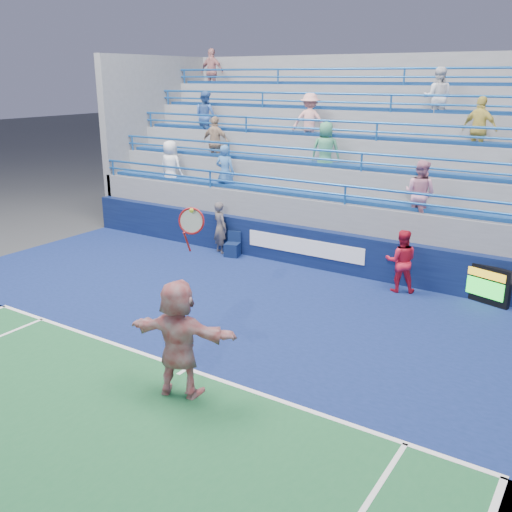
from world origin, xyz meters
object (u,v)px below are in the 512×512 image
Objects in this scene: serve_speed_board at (483,284)px; judge_chair at (233,249)px; ball_girl at (401,261)px; line_judge at (220,228)px; tennis_player at (179,338)px.

serve_speed_board reaches higher than judge_chair.
line_judge is at bearing -24.58° from ball_girl.
serve_speed_board is 0.84× the size of line_judge.
ball_girl is (1.45, 6.65, -0.23)m from tennis_player.
judge_chair is at bearing -177.97° from serve_speed_board.
judge_chair is (-7.01, -0.25, -0.23)m from serve_speed_board.
tennis_player reaches higher than judge_chair.
line_judge reaches higher than judge_chair.
tennis_player is at bearing 144.95° from line_judge.
line_judge is at bearing -178.83° from serve_speed_board.
judge_chair is 7.74m from tennis_player.
line_judge is (-4.21, 6.85, -0.23)m from tennis_player.
ball_girl reaches higher than line_judge.
ball_girl reaches higher than serve_speed_board.
ball_girl is at bearing 77.69° from tennis_player.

